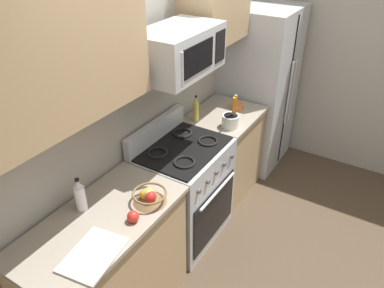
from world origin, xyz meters
The scene contains 16 objects.
ground_plane centered at (0.00, 0.00, 0.00)m, with size 16.00×16.00×0.00m, color #473828.
wall_back centered at (0.00, 1.03, 1.30)m, with size 8.00×0.10×2.60m, color #9E998E.
counter_left centered at (-0.97, 0.66, 0.46)m, with size 1.15×0.60×0.91m.
range_oven centered at (0.00, 0.66, 0.47)m, with size 0.76×0.64×1.09m.
counter_right centered at (0.75, 0.66, 0.46)m, with size 0.71×0.60×0.91m.
refrigerator centered at (1.51, 0.65, 0.88)m, with size 0.77×0.71×1.77m.
wall_right centered at (1.99, 0.00, 1.30)m, with size 0.10×8.00×2.60m, color #9E998E.
microwave centered at (0.00, 0.69, 1.72)m, with size 0.68×0.44×0.32m.
upper_cabinets_left centered at (-0.97, 0.81, 1.93)m, with size 1.14×0.34×0.70m.
utensil_crock centered at (0.53, 0.50, 0.98)m, with size 0.15×0.15×0.32m.
fruit_basket centered at (-0.67, 0.50, 0.96)m, with size 0.23×0.23×0.11m.
apple_loose centered at (-0.86, 0.48, 0.95)m, with size 0.08×0.08×0.08m, color red.
cutting_board centered at (-1.20, 0.49, 0.92)m, with size 0.36×0.25×0.02m, color silver.
bottle_oil centered at (0.47, 0.83, 1.03)m, with size 0.05×0.05×0.25m.
bottle_vinegar centered at (-0.95, 0.83, 1.02)m, with size 0.07×0.07×0.24m.
prep_bowl centered at (0.90, 0.62, 0.94)m, with size 0.13×0.13×0.05m.
Camera 1 is at (-2.13, -0.73, 2.54)m, focal length 34.87 mm.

